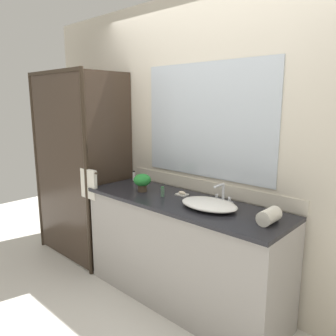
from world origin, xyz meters
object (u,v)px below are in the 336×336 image
Objects in this scene: sink_basin at (209,204)px; potted_plant at (142,181)px; amenity_bottle_body_wash at (134,176)px; rolled_towel_near_edge at (269,216)px; soap_dish at (182,194)px; amenity_bottle_shampoo at (163,192)px; faucet at (222,196)px.

potted_plant is at bearing -178.53° from sink_basin.
rolled_towel_near_edge is (1.57, -0.20, 0.00)m from amenity_bottle_body_wash.
potted_plant is 0.38m from soap_dish.
potted_plant is 1.82× the size of amenity_bottle_shampoo.
faucet is 0.38m from soap_dish.
potted_plant is 0.88× the size of rolled_towel_near_edge.
amenity_bottle_shampoo is 0.49× the size of rolled_towel_near_edge.
soap_dish is 0.55× the size of rolled_towel_near_edge.
amenity_bottle_shampoo reaches higher than sink_basin.
potted_plant is at bearing -31.48° from amenity_bottle_body_wash.
rolled_towel_near_edge is at bearing -7.82° from soap_dish.
rolled_towel_near_edge is at bearing -7.28° from amenity_bottle_body_wash.
faucet is at bearing 160.57° from rolled_towel_near_edge.
soap_dish is at bearing 161.30° from sink_basin.
soap_dish is 0.72m from amenity_bottle_body_wash.
sink_basin is 2.89× the size of potted_plant.
potted_plant is 1.65× the size of amenity_bottle_body_wash.
rolled_towel_near_edge is at bearing 1.16° from sink_basin.
sink_basin is 4.62× the size of soap_dish.
faucet reaches higher than amenity_bottle_body_wash.
potted_plant is at bearing -179.61° from amenity_bottle_shampoo.
potted_plant is 0.44m from amenity_bottle_body_wash.
sink_basin is 0.47m from amenity_bottle_shampoo.
rolled_towel_near_edge reaches higher than sink_basin.
potted_plant is at bearing -164.64° from faucet.
amenity_bottle_body_wash is at bearing 172.72° from rolled_towel_near_edge.
potted_plant is at bearing -178.65° from rolled_towel_near_edge.
faucet is 1.70× the size of soap_dish.
sink_basin is 1.11m from amenity_bottle_body_wash.
amenity_bottle_body_wash is 0.54× the size of rolled_towel_near_edge.
amenity_bottle_shampoo reaches higher than soap_dish.
soap_dish is (0.34, 0.15, -0.08)m from potted_plant.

